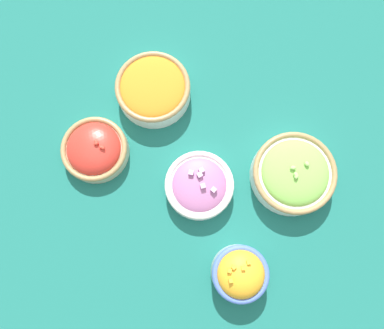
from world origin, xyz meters
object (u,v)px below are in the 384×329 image
at_px(bowl_red_onion, 199,185).
at_px(bowl_cherry_tomatoes, 95,149).
at_px(bowl_squash, 240,274).
at_px(bowl_lettuce, 294,174).
at_px(bowl_carrots, 153,89).

xyz_separation_m(bowl_red_onion, bowl_cherry_tomatoes, (-0.23, -0.09, -0.00)).
bearing_deg(bowl_squash, bowl_lettuce, 99.68).
xyz_separation_m(bowl_cherry_tomatoes, bowl_squash, (0.40, -0.00, 0.02)).
height_order(bowl_cherry_tomatoes, bowl_squash, bowl_squash).
relative_size(bowl_lettuce, bowl_squash, 1.55).
height_order(bowl_carrots, bowl_cherry_tomatoes, bowl_cherry_tomatoes).
height_order(bowl_lettuce, bowl_cherry_tomatoes, bowl_lettuce).
bearing_deg(bowl_red_onion, bowl_carrots, 155.36).
distance_m(bowl_red_onion, bowl_cherry_tomatoes, 0.24).
relative_size(bowl_lettuce, bowl_cherry_tomatoes, 1.22).
xyz_separation_m(bowl_red_onion, bowl_lettuce, (0.14, 0.15, 0.01)).
xyz_separation_m(bowl_carrots, bowl_cherry_tomatoes, (-0.01, -0.19, -0.01)).
height_order(bowl_red_onion, bowl_cherry_tomatoes, bowl_cherry_tomatoes).
bearing_deg(bowl_lettuce, bowl_squash, -80.32).
bearing_deg(bowl_carrots, bowl_squash, -25.18).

